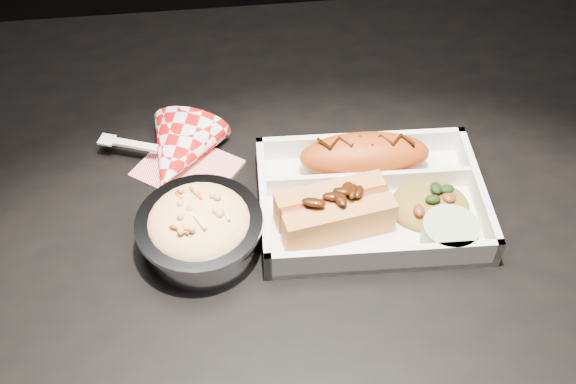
% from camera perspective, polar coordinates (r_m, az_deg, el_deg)
% --- Properties ---
extents(dining_table, '(1.20, 0.80, 0.75)m').
position_cam_1_polar(dining_table, '(0.91, 1.73, -4.01)').
color(dining_table, black).
rests_on(dining_table, ground).
extents(food_tray, '(0.26, 0.19, 0.04)m').
position_cam_1_polar(food_tray, '(0.82, 6.51, -0.84)').
color(food_tray, silver).
rests_on(food_tray, dining_table).
extents(fried_pastry, '(0.16, 0.07, 0.05)m').
position_cam_1_polar(fried_pastry, '(0.84, 6.07, 2.92)').
color(fried_pastry, '#B14411').
rests_on(fried_pastry, food_tray).
extents(hotdog, '(0.13, 0.08, 0.06)m').
position_cam_1_polar(hotdog, '(0.78, 3.70, -1.38)').
color(hotdog, '#CE8746').
rests_on(hotdog, food_tray).
extents(fried_rice_mound, '(0.09, 0.08, 0.03)m').
position_cam_1_polar(fried_rice_mound, '(0.82, 11.20, -0.57)').
color(fried_rice_mound, olive).
rests_on(fried_rice_mound, food_tray).
extents(cupcake_liner, '(0.06, 0.06, 0.03)m').
position_cam_1_polar(cupcake_liner, '(0.79, 12.64, -3.26)').
color(cupcake_liner, '#9FBB8D').
rests_on(cupcake_liner, food_tray).
extents(foil_coleslaw_cup, '(0.13, 0.13, 0.07)m').
position_cam_1_polar(foil_coleslaw_cup, '(0.77, -6.98, -2.83)').
color(foil_coleslaw_cup, silver).
rests_on(foil_coleslaw_cup, dining_table).
extents(napkin_fork, '(0.18, 0.15, 0.10)m').
position_cam_1_polar(napkin_fork, '(0.87, -8.71, 2.94)').
color(napkin_fork, red).
rests_on(napkin_fork, dining_table).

